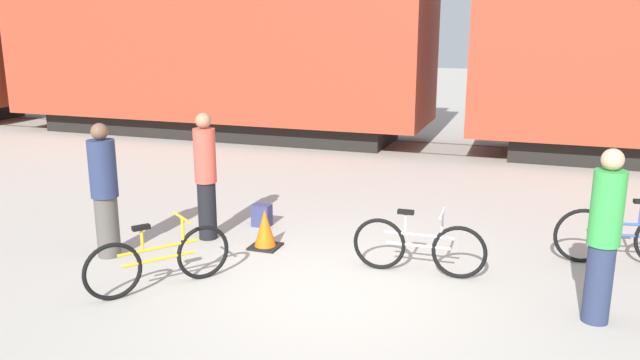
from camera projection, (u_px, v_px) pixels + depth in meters
ground_plane at (331, 292)px, 7.23m from camera, size 80.00×80.00×0.00m
freight_train at (453, 29)px, 14.90m from camera, size 50.88×2.99×5.57m
rail_near at (443, 154)px, 14.95m from camera, size 62.88×0.07×0.01m
rail_far at (451, 144)px, 16.26m from camera, size 62.88×0.07×0.01m
bicycle_yellow at (160, 260)px, 7.26m from camera, size 1.08×1.45×0.84m
bicycle_blue at (623, 236)px, 7.98m from camera, size 1.70×0.46×0.91m
bicycle_silver at (419, 246)px, 7.70m from camera, size 1.66×0.46×0.83m
person_in_red at (206, 176)px, 8.85m from camera, size 0.31×0.31×1.83m
person_in_navy at (105, 191)px, 8.17m from camera, size 0.35×0.35×1.80m
person_in_green at (604, 236)px, 6.31m from camera, size 0.32×0.32×1.84m
backpack at (262, 215)px, 9.59m from camera, size 0.28×0.20×0.34m
traffic_cone at (265, 230)px, 8.64m from camera, size 0.40×0.40×0.55m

